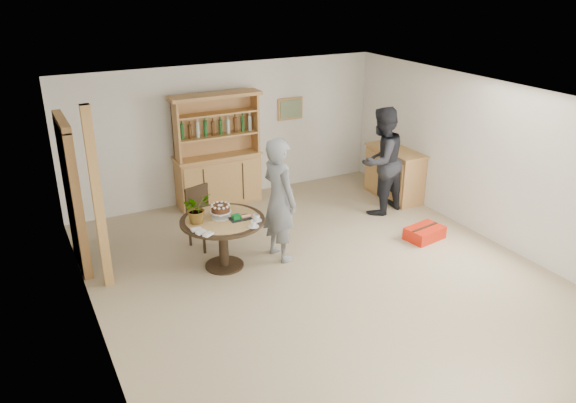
# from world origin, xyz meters

# --- Properties ---
(ground) EXTENTS (7.00, 7.00, 0.00)m
(ground) POSITION_xyz_m (0.00, 0.00, 0.00)
(ground) COLOR tan
(ground) RESTS_ON ground
(room_shell) EXTENTS (6.04, 7.04, 2.52)m
(room_shell) POSITION_xyz_m (0.00, 0.01, 1.74)
(room_shell) COLOR white
(room_shell) RESTS_ON ground
(doorway) EXTENTS (0.13, 1.10, 2.18)m
(doorway) POSITION_xyz_m (-2.93, 2.00, 1.11)
(doorway) COLOR black
(doorway) RESTS_ON ground
(pine_post) EXTENTS (0.12, 0.12, 2.50)m
(pine_post) POSITION_xyz_m (-2.70, 1.20, 1.25)
(pine_post) COLOR tan
(pine_post) RESTS_ON ground
(hutch) EXTENTS (1.62, 0.54, 2.04)m
(hutch) POSITION_xyz_m (-0.30, 3.24, 0.69)
(hutch) COLOR tan
(hutch) RESTS_ON ground
(sideboard) EXTENTS (0.54, 1.26, 0.94)m
(sideboard) POSITION_xyz_m (2.74, 2.00, 0.47)
(sideboard) COLOR tan
(sideboard) RESTS_ON ground
(dining_table) EXTENTS (1.20, 1.20, 0.76)m
(dining_table) POSITION_xyz_m (-1.11, 0.94, 0.60)
(dining_table) COLOR black
(dining_table) RESTS_ON ground
(dining_chair) EXTENTS (0.53, 0.53, 0.95)m
(dining_chair) POSITION_xyz_m (-1.13, 1.77, 0.54)
(dining_chair) COLOR black
(dining_chair) RESTS_ON ground
(birthday_cake) EXTENTS (0.30, 0.30, 0.20)m
(birthday_cake) POSITION_xyz_m (-1.11, 0.99, 0.88)
(birthday_cake) COLOR white
(birthday_cake) RESTS_ON dining_table
(flower_vase) EXTENTS (0.47, 0.44, 0.42)m
(flower_vase) POSITION_xyz_m (-1.46, 0.99, 0.97)
(flower_vase) COLOR #3F7233
(flower_vase) RESTS_ON dining_table
(gift_tray) EXTENTS (0.30, 0.20, 0.08)m
(gift_tray) POSITION_xyz_m (-0.89, 0.82, 0.79)
(gift_tray) COLOR black
(gift_tray) RESTS_ON dining_table
(coffee_cup_a) EXTENTS (0.15, 0.15, 0.09)m
(coffee_cup_a) POSITION_xyz_m (-0.71, 0.66, 0.80)
(coffee_cup_a) COLOR silver
(coffee_cup_a) RESTS_ON dining_table
(coffee_cup_b) EXTENTS (0.15, 0.15, 0.08)m
(coffee_cup_b) POSITION_xyz_m (-0.83, 0.49, 0.79)
(coffee_cup_b) COLOR silver
(coffee_cup_b) RESTS_ON dining_table
(napkins) EXTENTS (0.24, 0.33, 0.03)m
(napkins) POSITION_xyz_m (-1.52, 0.63, 0.77)
(napkins) COLOR white
(napkins) RESTS_ON dining_table
(teen_boy) EXTENTS (0.54, 0.73, 1.85)m
(teen_boy) POSITION_xyz_m (-0.26, 0.84, 0.93)
(teen_boy) COLOR slate
(teen_boy) RESTS_ON ground
(adult_person) EXTENTS (1.08, 0.95, 1.89)m
(adult_person) POSITION_xyz_m (2.08, 1.56, 0.94)
(adult_person) COLOR black
(adult_person) RESTS_ON ground
(red_suitcase) EXTENTS (0.66, 0.49, 0.21)m
(red_suitcase) POSITION_xyz_m (2.08, 0.31, 0.10)
(red_suitcase) COLOR red
(red_suitcase) RESTS_ON ground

